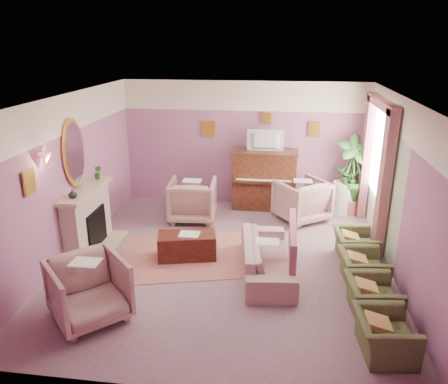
# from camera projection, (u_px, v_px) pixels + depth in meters

# --- Properties ---
(floor) EXTENTS (5.50, 6.00, 0.01)m
(floor) POSITION_uv_depth(u_px,v_px,m) (227.00, 261.00, 7.60)
(floor) COLOR #7D5D66
(floor) RESTS_ON ground
(ceiling) EXTENTS (5.50, 6.00, 0.01)m
(ceiling) POSITION_uv_depth(u_px,v_px,m) (227.00, 98.00, 6.67)
(ceiling) COLOR white
(ceiling) RESTS_ON wall_back
(wall_back) EXTENTS (5.50, 0.02, 2.80)m
(wall_back) POSITION_uv_depth(u_px,v_px,m) (244.00, 144.00, 9.94)
(wall_back) COLOR #7F507C
(wall_back) RESTS_ON floor
(wall_front) EXTENTS (5.50, 0.02, 2.80)m
(wall_front) POSITION_uv_depth(u_px,v_px,m) (189.00, 280.00, 4.33)
(wall_front) COLOR #7F507C
(wall_front) RESTS_ON floor
(wall_left) EXTENTS (0.02, 6.00, 2.80)m
(wall_left) POSITION_uv_depth(u_px,v_px,m) (68.00, 178.00, 7.48)
(wall_left) COLOR #7F507C
(wall_left) RESTS_ON floor
(wall_right) EXTENTS (0.02, 6.00, 2.80)m
(wall_right) POSITION_uv_depth(u_px,v_px,m) (402.00, 192.00, 6.79)
(wall_right) COLOR #7F507C
(wall_right) RESTS_ON floor
(picture_rail_band) EXTENTS (5.50, 0.01, 0.65)m
(picture_rail_band) POSITION_uv_depth(u_px,v_px,m) (245.00, 96.00, 9.57)
(picture_rail_band) COLOR white
(picture_rail_band) RESTS_ON wall_back
(stripe_panel) EXTENTS (0.01, 3.00, 2.15)m
(stripe_panel) POSITION_uv_depth(u_px,v_px,m) (382.00, 186.00, 8.11)
(stripe_panel) COLOR beige
(stripe_panel) RESTS_ON wall_right
(fireplace_surround) EXTENTS (0.30, 1.40, 1.10)m
(fireplace_surround) POSITION_uv_depth(u_px,v_px,m) (87.00, 220.00, 7.93)
(fireplace_surround) COLOR tan
(fireplace_surround) RESTS_ON floor
(fireplace_inset) EXTENTS (0.18, 0.72, 0.68)m
(fireplace_inset) POSITION_uv_depth(u_px,v_px,m) (93.00, 228.00, 7.97)
(fireplace_inset) COLOR black
(fireplace_inset) RESTS_ON floor
(fire_ember) EXTENTS (0.06, 0.54, 0.10)m
(fire_ember) POSITION_uv_depth(u_px,v_px,m) (96.00, 237.00, 8.02)
(fire_ember) COLOR #FF7402
(fire_ember) RESTS_ON floor
(mantel_shelf) EXTENTS (0.40, 1.55, 0.07)m
(mantel_shelf) POSITION_uv_depth(u_px,v_px,m) (86.00, 190.00, 7.74)
(mantel_shelf) COLOR tan
(mantel_shelf) RESTS_ON fireplace_surround
(hearth) EXTENTS (0.55, 1.50, 0.02)m
(hearth) POSITION_uv_depth(u_px,v_px,m) (101.00, 247.00, 8.08)
(hearth) COLOR tan
(hearth) RESTS_ON floor
(mirror_frame) EXTENTS (0.04, 0.72, 1.20)m
(mirror_frame) POSITION_uv_depth(u_px,v_px,m) (74.00, 153.00, 7.53)
(mirror_frame) COLOR gold
(mirror_frame) RESTS_ON wall_left
(mirror_glass) EXTENTS (0.01, 0.60, 1.06)m
(mirror_glass) POSITION_uv_depth(u_px,v_px,m) (75.00, 153.00, 7.53)
(mirror_glass) COLOR silver
(mirror_glass) RESTS_ON wall_left
(sconce_shade) EXTENTS (0.20, 0.20, 0.16)m
(sconce_shade) POSITION_uv_depth(u_px,v_px,m) (45.00, 158.00, 6.48)
(sconce_shade) COLOR #EC6E60
(sconce_shade) RESTS_ON wall_left
(piano) EXTENTS (1.40, 0.60, 1.30)m
(piano) POSITION_uv_depth(u_px,v_px,m) (264.00, 180.00, 9.83)
(piano) COLOR #452113
(piano) RESTS_ON floor
(piano_keyshelf) EXTENTS (1.30, 0.12, 0.06)m
(piano_keyshelf) POSITION_uv_depth(u_px,v_px,m) (263.00, 182.00, 9.48)
(piano_keyshelf) COLOR #452113
(piano_keyshelf) RESTS_ON piano
(piano_keys) EXTENTS (1.20, 0.08, 0.02)m
(piano_keys) POSITION_uv_depth(u_px,v_px,m) (264.00, 180.00, 9.46)
(piano_keys) COLOR white
(piano_keys) RESTS_ON piano
(piano_top) EXTENTS (1.45, 0.65, 0.04)m
(piano_top) POSITION_uv_depth(u_px,v_px,m) (265.00, 152.00, 9.61)
(piano_top) COLOR #452113
(piano_top) RESTS_ON piano
(television) EXTENTS (0.80, 0.12, 0.48)m
(television) POSITION_uv_depth(u_px,v_px,m) (265.00, 139.00, 9.46)
(television) COLOR black
(television) RESTS_ON piano
(print_back_left) EXTENTS (0.30, 0.03, 0.38)m
(print_back_left) POSITION_uv_depth(u_px,v_px,m) (209.00, 129.00, 9.90)
(print_back_left) COLOR gold
(print_back_left) RESTS_ON wall_back
(print_back_right) EXTENTS (0.26, 0.03, 0.34)m
(print_back_right) POSITION_uv_depth(u_px,v_px,m) (314.00, 129.00, 9.58)
(print_back_right) COLOR gold
(print_back_right) RESTS_ON wall_back
(print_back_mid) EXTENTS (0.22, 0.03, 0.26)m
(print_back_mid) POSITION_uv_depth(u_px,v_px,m) (267.00, 118.00, 9.64)
(print_back_mid) COLOR gold
(print_back_mid) RESTS_ON wall_back
(print_left_wall) EXTENTS (0.03, 0.28, 0.36)m
(print_left_wall) POSITION_uv_depth(u_px,v_px,m) (29.00, 182.00, 6.25)
(print_left_wall) COLOR gold
(print_left_wall) RESTS_ON wall_left
(window_blind) EXTENTS (0.03, 1.40, 1.80)m
(window_blind) POSITION_uv_depth(u_px,v_px,m) (381.00, 150.00, 8.14)
(window_blind) COLOR beige
(window_blind) RESTS_ON wall_right
(curtain_left) EXTENTS (0.16, 0.34, 2.60)m
(curtain_left) POSITION_uv_depth(u_px,v_px,m) (384.00, 185.00, 7.43)
(curtain_left) COLOR #A05962
(curtain_left) RESTS_ON floor
(curtain_right) EXTENTS (0.16, 0.34, 2.60)m
(curtain_right) POSITION_uv_depth(u_px,v_px,m) (366.00, 158.00, 9.15)
(curtain_right) COLOR #A05962
(curtain_right) RESTS_ON floor
(pelmet) EXTENTS (0.16, 2.20, 0.16)m
(pelmet) POSITION_uv_depth(u_px,v_px,m) (382.00, 103.00, 7.87)
(pelmet) COLOR #A05962
(pelmet) RESTS_ON wall_right
(mantel_plant) EXTENTS (0.16, 0.16, 0.28)m
(mantel_plant) POSITION_uv_depth(u_px,v_px,m) (98.00, 172.00, 8.19)
(mantel_plant) COLOR #2E6628
(mantel_plant) RESTS_ON mantel_shelf
(mantel_vase) EXTENTS (0.16, 0.16, 0.16)m
(mantel_vase) POSITION_uv_depth(u_px,v_px,m) (73.00, 194.00, 7.23)
(mantel_vase) COLOR white
(mantel_vase) RESTS_ON mantel_shelf
(area_rug) EXTENTS (2.87, 2.36, 0.01)m
(area_rug) POSITION_uv_depth(u_px,v_px,m) (191.00, 255.00, 7.79)
(area_rug) COLOR #A0594F
(area_rug) RESTS_ON floor
(coffee_table) EXTENTS (1.09, 0.71, 0.45)m
(coffee_table) POSITION_uv_depth(u_px,v_px,m) (187.00, 246.00, 7.66)
(coffee_table) COLOR #40160E
(coffee_table) RESTS_ON floor
(table_paper) EXTENTS (0.35, 0.28, 0.01)m
(table_paper) POSITION_uv_depth(u_px,v_px,m) (189.00, 234.00, 7.58)
(table_paper) COLOR silver
(table_paper) RESTS_ON coffee_table
(sofa) EXTENTS (0.66, 1.97, 0.80)m
(sofa) POSITION_uv_depth(u_px,v_px,m) (267.00, 251.00, 7.10)
(sofa) COLOR tan
(sofa) RESTS_ON floor
(sofa_throw) EXTENTS (0.10, 1.49, 0.55)m
(sofa_throw) POSITION_uv_depth(u_px,v_px,m) (292.00, 241.00, 6.98)
(sofa_throw) COLOR #A05962
(sofa_throw) RESTS_ON sofa
(floral_armchair_left) EXTENTS (0.94, 0.94, 0.98)m
(floral_armchair_left) POSITION_uv_depth(u_px,v_px,m) (192.00, 198.00, 9.21)
(floral_armchair_left) COLOR tan
(floral_armchair_left) RESTS_ON floor
(floral_armchair_right) EXTENTS (0.94, 0.94, 0.98)m
(floral_armchair_right) POSITION_uv_depth(u_px,v_px,m) (302.00, 198.00, 9.20)
(floral_armchair_right) COLOR tan
(floral_armchair_right) RESTS_ON floor
(floral_armchair_front) EXTENTS (0.94, 0.94, 0.98)m
(floral_armchair_front) POSITION_uv_depth(u_px,v_px,m) (88.00, 287.00, 5.89)
(floral_armchair_front) COLOR tan
(floral_armchair_front) RESTS_ON floor
(olive_chair_a) EXTENTS (0.55, 0.78, 0.68)m
(olive_chair_a) POSITION_uv_depth(u_px,v_px,m) (385.00, 329.00, 5.28)
(olive_chair_a) COLOR #4C532C
(olive_chair_a) RESTS_ON floor
(olive_chair_b) EXTENTS (0.55, 0.78, 0.68)m
(olive_chair_b) POSITION_uv_depth(u_px,v_px,m) (373.00, 292.00, 6.05)
(olive_chair_b) COLOR #4C532C
(olive_chair_b) RESTS_ON floor
(olive_chair_c) EXTENTS (0.55, 0.78, 0.68)m
(olive_chair_c) POSITION_uv_depth(u_px,v_px,m) (363.00, 264.00, 6.81)
(olive_chair_c) COLOR #4C532C
(olive_chair_c) RESTS_ON floor
(olive_chair_d) EXTENTS (0.55, 0.78, 0.68)m
(olive_chair_d) POSITION_uv_depth(u_px,v_px,m) (355.00, 241.00, 7.58)
(olive_chair_d) COLOR #4C532C
(olive_chair_d) RESTS_ON floor
(side_table) EXTENTS (0.52, 0.52, 0.70)m
(side_table) POSITION_uv_depth(u_px,v_px,m) (344.00, 197.00, 9.64)
(side_table) COLOR white
(side_table) RESTS_ON floor
(side_plant_big) EXTENTS (0.30, 0.30, 0.34)m
(side_plant_big) POSITION_uv_depth(u_px,v_px,m) (346.00, 175.00, 9.46)
(side_plant_big) COLOR #2E6628
(side_plant_big) RESTS_ON side_table
(side_plant_small) EXTENTS (0.16, 0.16, 0.28)m
(side_plant_small) POSITION_uv_depth(u_px,v_px,m) (353.00, 178.00, 9.37)
(side_plant_small) COLOR #2E6628
(side_plant_small) RESTS_ON side_table
(palm_pot) EXTENTS (0.34, 0.34, 0.34)m
(palm_pot) POSITION_uv_depth(u_px,v_px,m) (349.00, 207.00, 9.60)
(palm_pot) COLOR #985C4A
(palm_pot) RESTS_ON floor
(palm_plant) EXTENTS (0.76, 0.76, 1.44)m
(palm_plant) POSITION_uv_depth(u_px,v_px,m) (353.00, 168.00, 9.30)
(palm_plant) COLOR #2E6628
(palm_plant) RESTS_ON palm_pot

